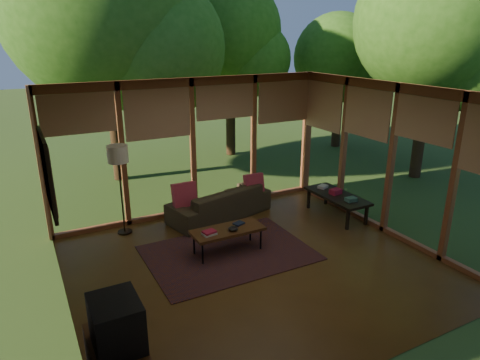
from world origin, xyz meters
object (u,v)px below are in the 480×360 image
floor_lamp (118,159)px  side_console (337,197)px  sofa (220,202)px  television (116,324)px  coffee_table (228,231)px

floor_lamp → side_console: 4.24m
side_console → floor_lamp: bearing=162.9°
sofa → television: size_ratio=3.79×
coffee_table → side_console: side_console is taller
sofa → television: 4.58m
sofa → side_console: size_ratio=1.49×
television → side_console: 5.49m
sofa → floor_lamp: size_ratio=1.26×
television → floor_lamp: floor_lamp is taller
coffee_table → television: bearing=-135.9°
television → side_console: television is taller
coffee_table → side_console: bearing=7.6°
sofa → coffee_table: size_ratio=1.74×
floor_lamp → coffee_table: bearing=-49.2°
television → floor_lamp: size_ratio=0.33×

